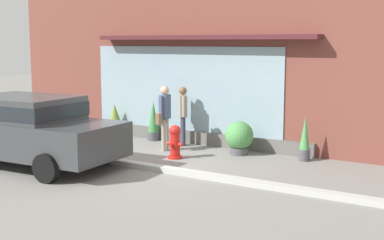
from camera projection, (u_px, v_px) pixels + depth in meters
The scene contains 12 objects.
ground_plane at pixel (137, 165), 12.44m from camera, with size 60.00×60.00×0.00m, color gray.
curb_strip at pixel (131, 164), 12.26m from camera, with size 14.00×0.24×0.12m, color #B2B2AD.
storefront at pixel (206, 62), 14.77m from camera, with size 14.00×0.81×4.73m.
fire_hydrant at pixel (175, 141), 13.08m from camera, with size 0.43×0.40×0.84m.
pedestrian_with_handbag at pixel (164, 113), 13.94m from camera, with size 0.25×0.68×1.72m.
pedestrian_passerby at pixel (183, 111), 14.66m from camera, with size 0.36×0.39×1.64m.
parked_car_dark_gray at pixel (29, 127), 12.24m from camera, with size 4.47×2.35×1.62m.
potted_plant_by_entrance at pixel (239, 137), 13.53m from camera, with size 0.73×0.73×0.86m.
potted_plant_trailing_edge at pixel (305, 140), 12.80m from camera, with size 0.28×0.28×1.08m.
potted_plant_window_right at pixel (115, 121), 16.22m from camera, with size 0.45×0.45×0.98m.
potted_plant_near_hydrant at pixel (153, 122), 15.50m from camera, with size 0.37×0.37×1.14m.
potted_plant_doorstep at pixel (63, 121), 17.08m from camera, with size 0.35×0.35×0.62m.
Camera 1 is at (7.61, -9.56, 2.86)m, focal length 49.59 mm.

